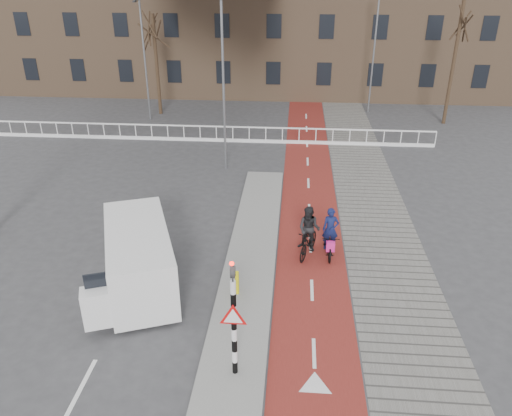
{
  "coord_description": "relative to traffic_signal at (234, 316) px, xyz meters",
  "views": [
    {
      "loc": [
        0.75,
        -11.8,
        9.81
      ],
      "look_at": [
        -0.62,
        5.0,
        1.5
      ],
      "focal_mm": 35.0,
      "sensor_mm": 36.0,
      "label": 1
    }
  ],
  "objects": [
    {
      "name": "streetlight_left",
      "position": [
        -8.73,
        23.43,
        1.93
      ],
      "size": [
        0.12,
        0.12,
        7.83
      ],
      "primitive_type": "cylinder",
      "color": "slate",
      "rests_on": "ground"
    },
    {
      "name": "streetlight_right",
      "position": [
        6.61,
        26.57,
        2.17
      ],
      "size": [
        0.12,
        0.12,
        8.33
      ],
      "primitive_type": "cylinder",
      "color": "slate",
      "rests_on": "ground"
    },
    {
      "name": "curb_island",
      "position": [
        -0.1,
        6.02,
        -1.93
      ],
      "size": [
        1.8,
        16.0,
        0.12
      ],
      "primitive_type": "cube",
      "color": "gray",
      "rests_on": "ground"
    },
    {
      "name": "tree_mid",
      "position": [
        -8.38,
        24.91,
        1.4
      ],
      "size": [
        0.24,
        0.24,
        6.78
      ],
      "primitive_type": "cylinder",
      "color": "black",
      "rests_on": "ground"
    },
    {
      "name": "traffic_signal",
      "position": [
        0.0,
        0.0,
        0.0
      ],
      "size": [
        0.8,
        0.8,
        3.68
      ],
      "color": "black",
      "rests_on": "curb_island"
    },
    {
      "name": "tree_right",
      "position": [
        11.38,
        24.07,
        1.9
      ],
      "size": [
        0.23,
        0.23,
        7.77
      ],
      "primitive_type": "cylinder",
      "color": "black",
      "rests_on": "ground"
    },
    {
      "name": "bike_lane",
      "position": [
        2.1,
        12.02,
        -1.98
      ],
      "size": [
        2.5,
        60.0,
        0.01
      ],
      "primitive_type": "cube",
      "color": "maroon",
      "rests_on": "ground"
    },
    {
      "name": "cyclist_far",
      "position": [
        1.99,
        6.26,
        -1.17
      ],
      "size": [
        1.09,
        1.89,
        1.96
      ],
      "rotation": [
        0.0,
        0.0,
        -0.34
      ],
      "color": "black",
      "rests_on": "bike_lane"
    },
    {
      "name": "van",
      "position": [
        -3.61,
        3.82,
        -0.88
      ],
      "size": [
        3.55,
        5.26,
        2.1
      ],
      "rotation": [
        0.0,
        0.0,
        0.36
      ],
      "color": "silver",
      "rests_on": "ground"
    },
    {
      "name": "sidewalk",
      "position": [
        4.9,
        12.02,
        -1.98
      ],
      "size": [
        3.0,
        60.0,
        0.01
      ],
      "primitive_type": "cube",
      "color": "slate",
      "rests_on": "ground"
    },
    {
      "name": "cyclist_near",
      "position": [
        2.77,
        6.37,
        -1.35
      ],
      "size": [
        0.64,
        1.79,
        1.87
      ],
      "rotation": [
        0.0,
        0.0,
        0.01
      ],
      "color": "black",
      "rests_on": "bike_lane"
    },
    {
      "name": "ground",
      "position": [
        0.6,
        2.02,
        -1.99
      ],
      "size": [
        120.0,
        120.0,
        0.0
      ],
      "primitive_type": "plane",
      "color": "#38383A",
      "rests_on": "ground"
    },
    {
      "name": "streetlight_near",
      "position": [
        -2.24,
        14.63,
        2.44
      ],
      "size": [
        0.12,
        0.12,
        8.85
      ],
      "primitive_type": "cylinder",
      "color": "slate",
      "rests_on": "ground"
    },
    {
      "name": "railing",
      "position": [
        -4.4,
        19.02,
        -1.68
      ],
      "size": [
        28.0,
        0.1,
        0.99
      ],
      "color": "silver",
      "rests_on": "ground"
    },
    {
      "name": "bollard",
      "position": [
        -0.34,
        3.49,
        -1.46
      ],
      "size": [
        0.12,
        0.12,
        0.83
      ],
      "primitive_type": "cylinder",
      "color": "yellow",
      "rests_on": "curb_island"
    }
  ]
}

